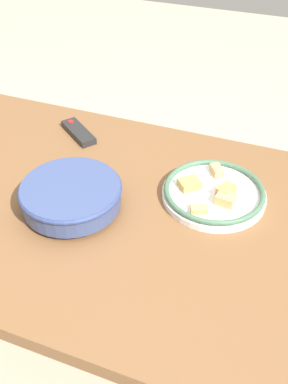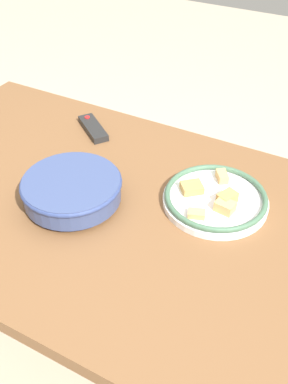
{
  "view_description": "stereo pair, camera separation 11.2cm",
  "coord_description": "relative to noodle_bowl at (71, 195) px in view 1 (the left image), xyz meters",
  "views": [
    {
      "loc": [
        0.39,
        -0.77,
        1.51
      ],
      "look_at": [
        0.08,
        0.04,
        0.8
      ],
      "focal_mm": 42.0,
      "sensor_mm": 36.0,
      "label": 1
    },
    {
      "loc": [
        0.49,
        -0.72,
        1.51
      ],
      "look_at": [
        0.08,
        0.04,
        0.8
      ],
      "focal_mm": 42.0,
      "sensor_mm": 36.0,
      "label": 2
    }
  ],
  "objects": [
    {
      "name": "ground_plane",
      "position": [
        0.08,
        0.04,
        -0.8
      ],
      "size": [
        8.0,
        8.0,
        0.0
      ],
      "primitive_type": "plane",
      "color": "#B7A88E"
    },
    {
      "name": "dining_table",
      "position": [
        0.08,
        0.04,
        -0.13
      ],
      "size": [
        1.4,
        0.81,
        0.76
      ],
      "color": "brown",
      "rests_on": "ground_plane"
    },
    {
      "name": "noodle_bowl",
      "position": [
        0.0,
        0.0,
        0.0
      ],
      "size": [
        0.25,
        0.25,
        0.07
      ],
      "color": "#384775",
      "rests_on": "dining_table"
    },
    {
      "name": "food_plate",
      "position": [
        0.32,
        0.16,
        -0.02
      ],
      "size": [
        0.27,
        0.27,
        0.05
      ],
      "color": "white",
      "rests_on": "dining_table"
    },
    {
      "name": "tv_remote",
      "position": [
        -0.14,
        0.31,
        -0.03
      ],
      "size": [
        0.15,
        0.13,
        0.02
      ],
      "rotation": [
        0.0,
        0.0,
        0.93
      ],
      "color": "black",
      "rests_on": "dining_table"
    }
  ]
}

